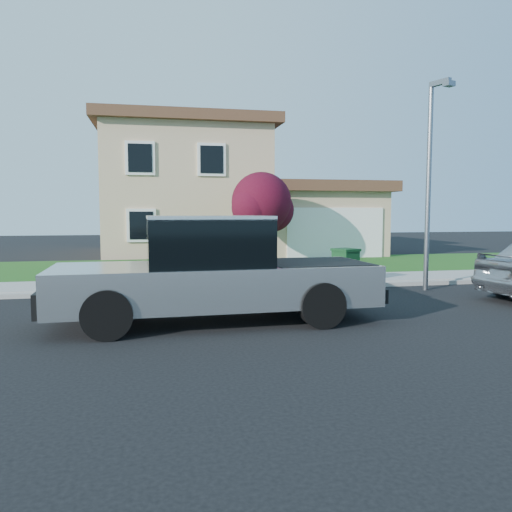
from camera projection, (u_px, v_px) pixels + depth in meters
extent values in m
plane|color=black|center=(234.00, 312.00, 10.92)|extent=(80.00, 80.00, 0.00)
cube|color=gray|center=(253.00, 288.00, 13.95)|extent=(40.00, 0.20, 0.12)
cube|color=gray|center=(245.00, 283.00, 15.02)|extent=(40.00, 2.00, 0.15)
cube|color=#1C4112|center=(224.00, 267.00, 19.41)|extent=(40.00, 7.00, 0.10)
cube|color=tan|center=(184.00, 194.00, 27.22)|extent=(8.00, 9.00, 6.40)
cube|color=tan|center=(315.00, 224.00, 25.75)|extent=(5.50, 6.00, 3.20)
cube|color=white|center=(335.00, 233.00, 22.84)|extent=(4.60, 0.12, 2.30)
cube|color=#4C2D1E|center=(183.00, 130.00, 26.93)|extent=(8.80, 9.80, 0.50)
cube|color=#4C2D1E|center=(315.00, 189.00, 25.60)|extent=(6.20, 6.80, 0.50)
cube|color=white|center=(140.00, 158.00, 22.22)|extent=(1.30, 0.10, 1.50)
cube|color=white|center=(212.00, 160.00, 22.86)|extent=(1.30, 0.10, 1.50)
cube|color=black|center=(141.00, 225.00, 22.48)|extent=(1.30, 0.10, 1.50)
cylinder|color=black|center=(107.00, 315.00, 8.52)|extent=(0.89, 0.35, 0.88)
cylinder|color=black|center=(113.00, 296.00, 10.48)|extent=(0.89, 0.35, 0.88)
cylinder|color=black|center=(322.00, 305.00, 9.40)|extent=(0.89, 0.35, 0.88)
cylinder|color=black|center=(290.00, 289.00, 11.36)|extent=(0.89, 0.35, 0.88)
cube|color=silver|center=(216.00, 284.00, 9.93)|extent=(6.31, 2.35, 0.79)
cube|color=black|center=(207.00, 242.00, 9.82)|extent=(2.35, 2.10, 0.93)
cube|color=silver|center=(207.00, 218.00, 9.78)|extent=(2.35, 2.10, 0.09)
cube|color=black|center=(315.00, 263.00, 10.37)|extent=(2.02, 1.91, 0.07)
cube|color=black|center=(47.00, 298.00, 9.23)|extent=(0.18, 2.09, 0.44)
cube|color=black|center=(362.00, 289.00, 10.67)|extent=(0.18, 2.09, 0.27)
cube|color=black|center=(160.00, 245.00, 10.78)|extent=(0.14, 0.24, 0.20)
imported|color=tan|center=(188.00, 271.00, 12.18)|extent=(0.58, 0.41, 1.53)
cylinder|color=tan|center=(187.00, 238.00, 12.11)|extent=(0.41, 0.41, 0.04)
cylinder|color=tan|center=(187.00, 236.00, 12.11)|extent=(0.20, 0.20, 0.14)
cylinder|color=black|center=(261.00, 243.00, 20.39)|extent=(0.21, 0.21, 1.70)
sphere|color=#480F1E|center=(261.00, 202.00, 20.25)|extent=(2.44, 2.44, 2.44)
sphere|color=#480F1E|center=(272.00, 210.00, 20.69)|extent=(1.81, 1.81, 1.81)
sphere|color=#480F1E|center=(253.00, 207.00, 19.87)|extent=(1.70, 1.70, 1.70)
cube|color=#0F3717|center=(345.00, 266.00, 14.67)|extent=(0.73, 0.79, 0.90)
cube|color=#0F3717|center=(346.00, 250.00, 14.63)|extent=(0.80, 0.86, 0.07)
cylinder|color=slate|center=(428.00, 189.00, 13.80)|extent=(0.14, 0.14, 5.64)
cube|color=slate|center=(440.00, 82.00, 13.31)|extent=(0.34, 0.63, 0.14)
cube|color=slate|center=(449.00, 84.00, 13.08)|extent=(0.33, 0.29, 0.14)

